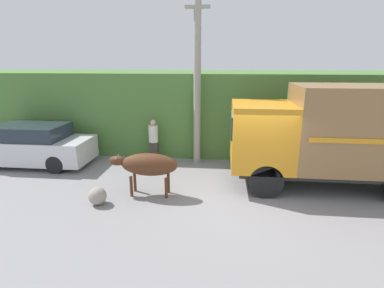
{
  "coord_description": "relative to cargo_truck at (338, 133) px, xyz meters",
  "views": [
    {
      "loc": [
        -0.82,
        -8.53,
        3.95
      ],
      "look_at": [
        -1.76,
        0.26,
        1.47
      ],
      "focal_mm": 28.0,
      "sensor_mm": 36.0,
      "label": 1
    }
  ],
  "objects": [
    {
      "name": "parked_suv",
      "position": [
        -10.92,
        1.04,
        -1.01
      ],
      "size": [
        4.68,
        1.83,
        1.59
      ],
      "rotation": [
        0.0,
        0.0,
        -0.06
      ],
      "color": "silver",
      "rests_on": "ground_plane"
    },
    {
      "name": "cargo_truck",
      "position": [
        0.0,
        0.0,
        0.0
      ],
      "size": [
        6.25,
        2.25,
        3.24
      ],
      "rotation": [
        0.0,
        0.0,
        0.03
      ],
      "color": "#2D2D2D",
      "rests_on": "ground_plane"
    },
    {
      "name": "building_backdrop",
      "position": [
        -5.35,
        3.81,
        -0.2
      ],
      "size": [
        4.9,
        2.7,
        3.15
      ],
      "color": "#B2BCAD",
      "rests_on": "ground_plane"
    },
    {
      "name": "pedestrian_on_hill",
      "position": [
        -6.29,
        2.03,
        -0.87
      ],
      "size": [
        0.4,
        0.4,
        1.69
      ],
      "rotation": [
        0.0,
        0.0,
        3.21
      ],
      "color": "#38332D",
      "rests_on": "ground_plane"
    },
    {
      "name": "ground_plane",
      "position": [
        -2.69,
        -0.82,
        -1.79
      ],
      "size": [
        60.0,
        60.0,
        0.0
      ],
      "primitive_type": "plane",
      "color": "gray"
    },
    {
      "name": "roadside_rock",
      "position": [
        -6.99,
        -1.95,
        -1.53
      ],
      "size": [
        0.51,
        0.51,
        0.51
      ],
      "color": "gray",
      "rests_on": "ground_plane"
    },
    {
      "name": "brown_cow",
      "position": [
        -5.72,
        -1.15,
        -0.83
      ],
      "size": [
        2.08,
        0.67,
        1.3
      ],
      "rotation": [
        0.0,
        0.0,
        0.11
      ],
      "color": "#512D19",
      "rests_on": "ground_plane"
    },
    {
      "name": "hillside_embankment",
      "position": [
        -2.69,
        4.96,
        -0.07
      ],
      "size": [
        32.0,
        5.11,
        3.44
      ],
      "color": "#4C7A38",
      "rests_on": "ground_plane"
    },
    {
      "name": "utility_pole",
      "position": [
        -4.54,
        2.04,
        1.59
      ],
      "size": [
        0.9,
        0.27,
        6.55
      ],
      "color": "#9E998E",
      "rests_on": "ground_plane"
    }
  ]
}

